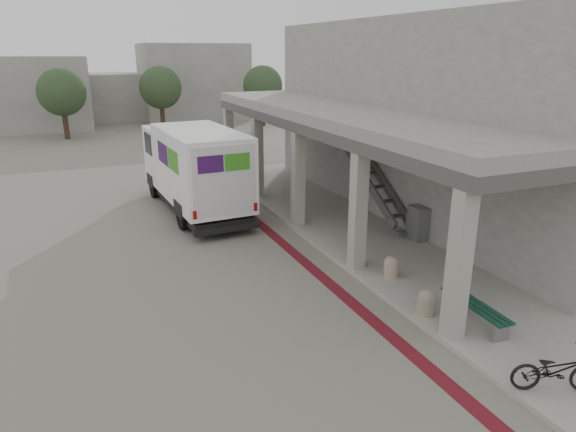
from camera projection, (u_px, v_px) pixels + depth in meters
name	position (u px, v px, depth m)	size (l,w,h in m)	color
ground	(295.00, 290.00, 13.24)	(120.00, 120.00, 0.00)	slate
bike_lane_stripe	(298.00, 257.00, 15.36)	(0.35, 40.00, 0.01)	maroon
sidewalk	(422.00, 264.00, 14.72)	(4.40, 28.00, 0.12)	gray
transit_building	(416.00, 122.00, 18.69)	(7.60, 17.00, 7.00)	gray
distant_backdrop	(90.00, 91.00, 42.75)	(28.00, 10.00, 6.50)	gray
tree_left	(62.00, 92.00, 34.90)	(3.20, 3.20, 4.80)	#38281C
tree_mid	(160.00, 88.00, 39.27)	(3.20, 3.20, 4.80)	#38281C
tree_right	(263.00, 86.00, 41.38)	(3.20, 3.20, 4.80)	#38281C
fedex_truck	(194.00, 167.00, 19.38)	(2.73, 7.63, 3.21)	black
bench	(475.00, 309.00, 11.31)	(0.52, 1.96, 0.46)	gray
bollard_near	(391.00, 266.00, 13.66)	(0.38, 0.38, 0.58)	gray
bollard_far	(426.00, 302.00, 11.70)	(0.40, 0.40, 0.60)	gray
utility_cabinet	(418.00, 223.00, 16.29)	(0.49, 0.65, 1.09)	gray
bicycle_black	(556.00, 370.00, 9.02)	(0.54, 1.56, 0.82)	black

